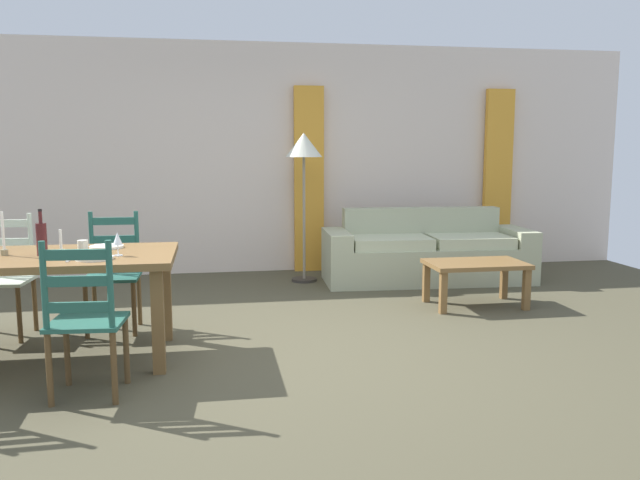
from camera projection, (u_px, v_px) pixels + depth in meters
ground_plane at (269, 356)px, 4.60m from camera, size 9.60×9.60×0.02m
wall_far at (243, 159)px, 7.63m from camera, size 9.60×0.16×2.70m
curtain_panel_left at (309, 180)px, 7.66m from camera, size 0.35×0.08×2.20m
curtain_panel_right at (497, 178)px, 8.05m from camera, size 0.35×0.08×2.20m
dining_table at (33, 268)px, 4.37m from camera, size 1.90×0.96×0.75m
dining_chair_near_right at (85, 319)px, 3.74m from camera, size 0.45×0.43×0.96m
dining_chair_far_left at (4, 276)px, 5.02m from camera, size 0.45×0.43×0.96m
dining_chair_far_right at (113, 272)px, 5.19m from camera, size 0.43×0.41×0.96m
dinner_plate_near_right at (94, 258)px, 4.18m from camera, size 0.24×0.24×0.02m
fork_near_right at (70, 260)px, 4.16m from camera, size 0.03×0.17×0.01m
dinner_plate_far_right at (107, 247)px, 4.67m from camera, size 0.24×0.24×0.02m
fork_far_right at (85, 248)px, 4.65m from camera, size 0.02×0.17×0.01m
wine_bottle at (42, 238)px, 4.32m from camera, size 0.07×0.07×0.32m
wine_glass_near_right at (118, 240)px, 4.31m from camera, size 0.06×0.06×0.16m
coffee_cup_primary at (83, 247)px, 4.44m from camera, size 0.07×0.07×0.09m
candle_tall at (4, 242)px, 4.33m from camera, size 0.05×0.05×0.30m
candle_short at (61, 248)px, 4.34m from camera, size 0.05×0.05×0.18m
couch at (426, 255)px, 7.18m from camera, size 2.32×0.91×0.80m
coffee_table at (476, 269)px, 6.00m from camera, size 0.90×0.56×0.42m
standing_lamp at (304, 154)px, 6.98m from camera, size 0.40×0.40×1.64m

